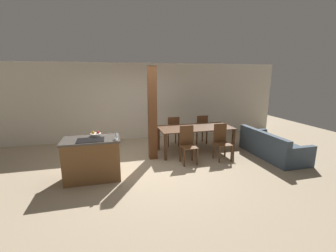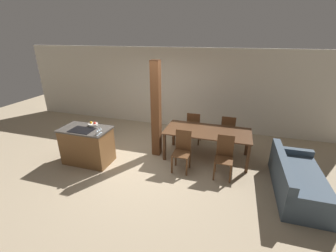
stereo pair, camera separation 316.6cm
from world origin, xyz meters
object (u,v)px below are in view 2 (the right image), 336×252
dining_chair_near_left (182,150)px  couch (297,181)px  dining_chair_far_right (228,131)px  kitchen_island (87,145)px  wine_glass_middle (99,130)px  fruit_bowl (93,124)px  wine_glass_far (100,129)px  dining_table (207,134)px  wine_glass_near (97,131)px  timber_post (156,110)px  dining_chair_near_right (224,156)px  dining_chair_far_left (194,128)px

dining_chair_near_left → couch: 2.51m
dining_chair_near_left → dining_chair_far_right: same height
kitchen_island → wine_glass_middle: wine_glass_middle is taller
fruit_bowl → kitchen_island: bearing=-114.4°
wine_glass_far → dining_table: size_ratio=0.07×
kitchen_island → dining_chair_far_right: dining_chair_far_right is taller
wine_glass_near → dining_chair_near_left: (1.84, 0.66, -0.54)m
wine_glass_middle → kitchen_island: bearing=158.4°
wine_glass_far → couch: (4.33, 0.34, -0.79)m
wine_glass_middle → timber_post: 1.52m
kitchen_island → wine_glass_far: size_ratio=8.43×
wine_glass_middle → dining_chair_near_right: wine_glass_middle is taller
wine_glass_near → dining_table: size_ratio=0.07×
wine_glass_near → dining_table: wine_glass_near is taller
wine_glass_near → couch: bearing=6.5°
kitchen_island → fruit_bowl: 0.56m
kitchen_island → wine_glass_middle: (0.54, -0.21, 0.58)m
fruit_bowl → couch: size_ratio=0.12×
wine_glass_far → dining_chair_far_left: bearing=47.0°
dining_table → dining_chair_near_left: dining_chair_near_left is taller
fruit_bowl → dining_chair_far_left: 2.84m
couch → dining_table: bearing=65.2°
wine_glass_far → dining_chair_near_right: (2.82, 0.51, -0.54)m
wine_glass_middle → couch: size_ratio=0.07×
dining_chair_far_left → timber_post: bearing=48.0°
kitchen_island → dining_chair_far_left: size_ratio=1.23×
wine_glass_far → dining_chair_far_right: wine_glass_far is taller
wine_glass_far → dining_chair_far_left: size_ratio=0.15×
kitchen_island → dining_table: size_ratio=0.56×
wine_glass_middle → wine_glass_far: bearing=90.0°
dining_chair_far_left → timber_post: (-0.83, -0.93, 0.75)m
fruit_bowl → wine_glass_middle: size_ratio=1.65×
wine_glass_middle → timber_post: size_ratio=0.06×
wine_glass_near → couch: 4.43m
dining_chair_near_left → timber_post: bearing=147.3°
couch → dining_chair_near_left: bearing=85.6°
kitchen_island → wine_glass_middle: 0.82m
couch → timber_post: size_ratio=0.79×
wine_glass_near → dining_table: (2.33, 1.39, -0.36)m
wine_glass_far → dining_chair_near_left: size_ratio=0.15×
wine_glass_far → dining_chair_near_left: 1.98m
wine_glass_far → dining_table: (2.33, 1.24, -0.36)m
fruit_bowl → dining_table: size_ratio=0.11×
wine_glass_near → dining_chair_near_right: 2.95m
dining_chair_near_left → kitchen_island: bearing=-171.0°
kitchen_island → dining_chair_far_left: 3.00m
dining_chair_far_left → dining_chair_far_right: size_ratio=1.00×
dining_chair_near_left → dining_chair_near_right: 0.98m
kitchen_island → wine_glass_near: 0.84m
wine_glass_middle → wine_glass_near: bearing=-90.0°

